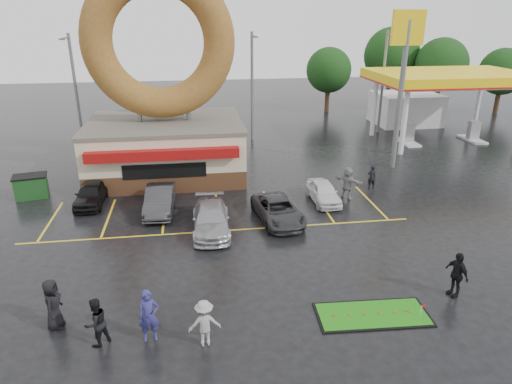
{
  "coord_description": "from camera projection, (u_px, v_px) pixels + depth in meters",
  "views": [
    {
      "loc": [
        -1.3,
        -17.61,
        10.41
      ],
      "look_at": [
        1.71,
        2.99,
        2.2
      ],
      "focal_mm": 32.0,
      "sensor_mm": 36.0,
      "label": 1
    }
  ],
  "objects": [
    {
      "name": "ground",
      "position": [
        228.0,
        265.0,
        20.2
      ],
      "size": [
        120.0,
        120.0,
        0.0
      ],
      "primitive_type": "plane",
      "color": "black",
      "rests_on": "ground"
    },
    {
      "name": "donut_shop",
      "position": [
        164.0,
        109.0,
        30.1
      ],
      "size": [
        10.2,
        8.7,
        13.5
      ],
      "color": "#472B19",
      "rests_on": "ground"
    },
    {
      "name": "gas_station",
      "position": [
        429.0,
        93.0,
        40.81
      ],
      "size": [
        12.3,
        13.65,
        5.9
      ],
      "color": "silver",
      "rests_on": "ground"
    },
    {
      "name": "shell_sign",
      "position": [
        404.0,
        62.0,
        30.29
      ],
      "size": [
        2.2,
        0.36,
        10.6
      ],
      "color": "slate",
      "rests_on": "ground"
    },
    {
      "name": "streetlight_left",
      "position": [
        76.0,
        90.0,
        35.44
      ],
      "size": [
        0.4,
        2.21,
        9.0
      ],
      "color": "slate",
      "rests_on": "ground"
    },
    {
      "name": "streetlight_mid",
      "position": [
        252.0,
        85.0,
        38.24
      ],
      "size": [
        0.4,
        2.21,
        9.0
      ],
      "color": "slate",
      "rests_on": "ground"
    },
    {
      "name": "streetlight_right",
      "position": [
        383.0,
        80.0,
        40.77
      ],
      "size": [
        0.4,
        2.21,
        9.0
      ],
      "color": "slate",
      "rests_on": "ground"
    },
    {
      "name": "tree_far_a",
      "position": [
        441.0,
        64.0,
        49.41
      ],
      "size": [
        5.6,
        5.6,
        8.0
      ],
      "color": "#332114",
      "rests_on": "ground"
    },
    {
      "name": "tree_far_b",
      "position": [
        503.0,
        72.0,
        48.62
      ],
      "size": [
        4.9,
        4.9,
        7.0
      ],
      "color": "#332114",
      "rests_on": "ground"
    },
    {
      "name": "tree_far_c",
      "position": [
        392.0,
        55.0,
        52.32
      ],
      "size": [
        6.3,
        6.3,
        9.0
      ],
      "color": "#332114",
      "rests_on": "ground"
    },
    {
      "name": "tree_far_d",
      "position": [
        329.0,
        70.0,
        49.88
      ],
      "size": [
        4.9,
        4.9,
        7.0
      ],
      "color": "#332114",
      "rests_on": "ground"
    },
    {
      "name": "car_black",
      "position": [
        91.0,
        194.0,
        26.36
      ],
      "size": [
        1.61,
        3.83,
        1.3
      ],
      "primitive_type": "imported",
      "rotation": [
        0.0,
        0.0,
        -0.02
      ],
      "color": "black",
      "rests_on": "ground"
    },
    {
      "name": "car_dgrey",
      "position": [
        160.0,
        200.0,
        25.36
      ],
      "size": [
        1.66,
        4.3,
        1.4
      ],
      "primitive_type": "imported",
      "rotation": [
        0.0,
        0.0,
        -0.04
      ],
      "color": "#2C2C2E",
      "rests_on": "ground"
    },
    {
      "name": "car_silver",
      "position": [
        211.0,
        219.0,
        23.11
      ],
      "size": [
        1.96,
        4.57,
        1.31
      ],
      "primitive_type": "imported",
      "rotation": [
        0.0,
        0.0,
        -0.03
      ],
      "color": "#9F9FA4",
      "rests_on": "ground"
    },
    {
      "name": "car_grey",
      "position": [
        278.0,
        210.0,
        24.23
      ],
      "size": [
        2.59,
        4.65,
        1.23
      ],
      "primitive_type": "imported",
      "rotation": [
        0.0,
        0.0,
        0.13
      ],
      "color": "#313134",
      "rests_on": "ground"
    },
    {
      "name": "car_white",
      "position": [
        324.0,
        192.0,
        26.71
      ],
      "size": [
        1.48,
        3.59,
        1.22
      ],
      "primitive_type": "imported",
      "rotation": [
        0.0,
        0.0,
        0.01
      ],
      "color": "silver",
      "rests_on": "ground"
    },
    {
      "name": "person_blue",
      "position": [
        149.0,
        316.0,
        15.25
      ],
      "size": [
        0.74,
        0.53,
        1.92
      ],
      "primitive_type": "imported",
      "rotation": [
        0.0,
        0.0,
        0.11
      ],
      "color": "navy",
      "rests_on": "ground"
    },
    {
      "name": "person_blackjkt",
      "position": [
        96.0,
        322.0,
        15.05
      ],
      "size": [
        1.07,
        1.07,
        1.75
      ],
      "primitive_type": "imported",
      "rotation": [
        0.0,
        0.0,
        3.93
      ],
      "color": "black",
      "rests_on": "ground"
    },
    {
      "name": "person_hoodie",
      "position": [
        205.0,
        323.0,
        15.07
      ],
      "size": [
        1.13,
        0.7,
        1.68
      ],
      "primitive_type": "imported",
      "rotation": [
        0.0,
        0.0,
        3.22
      ],
      "color": "gray",
      "rests_on": "ground"
    },
    {
      "name": "person_bystander",
      "position": [
        53.0,
        304.0,
        15.88
      ],
      "size": [
        0.65,
        0.96,
        1.89
      ],
      "primitive_type": "imported",
      "rotation": [
        0.0,
        0.0,
        1.51
      ],
      "color": "black",
      "rests_on": "ground"
    },
    {
      "name": "person_cameraman",
      "position": [
        456.0,
        274.0,
        17.72
      ],
      "size": [
        0.71,
        1.17,
        1.87
      ],
      "primitive_type": "imported",
      "rotation": [
        0.0,
        0.0,
        -1.32
      ],
      "color": "black",
      "rests_on": "ground"
    },
    {
      "name": "person_walker_near",
      "position": [
        348.0,
        183.0,
        27.13
      ],
      "size": [
        1.65,
        1.73,
        1.96
      ],
      "primitive_type": "imported",
      "rotation": [
        0.0,
        0.0,
        2.31
      ],
      "color": "gray",
      "rests_on": "ground"
    },
    {
      "name": "person_walker_far",
      "position": [
        372.0,
        177.0,
        28.7
      ],
      "size": [
        0.56,
        0.37,
        1.52
      ],
      "primitive_type": "imported",
      "rotation": [
        0.0,
        0.0,
        3.15
      ],
      "color": "black",
      "rests_on": "ground"
    },
    {
      "name": "dumpster",
      "position": [
        31.0,
        187.0,
        27.39
      ],
      "size": [
        2.01,
        1.54,
        1.3
      ],
      "primitive_type": "cube",
      "rotation": [
        0.0,
        0.0,
        0.21
      ],
      "color": "#1C4A1D",
      "rests_on": "ground"
    },
    {
      "name": "putting_green",
      "position": [
        372.0,
        314.0,
        16.81
      ],
      "size": [
        4.24,
        2.01,
        0.52
      ],
      "color": "black",
      "rests_on": "ground"
    }
  ]
}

